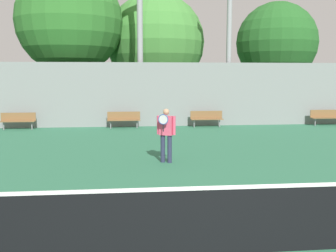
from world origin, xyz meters
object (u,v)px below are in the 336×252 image
(bench_courtside_far, at_px, (329,116))
(light_pole_far_right, at_px, (229,26))
(light_pole_near_left, at_px, (140,28))
(tree_dark_dense, at_px, (156,43))
(bench_by_gate, at_px, (18,119))
(bench_courtside_near, at_px, (207,117))
(bench_adjacent_court, at_px, (124,118))
(tree_green_broad, at_px, (70,21))
(tree_green_tall, at_px, (277,43))
(tennis_player, at_px, (166,132))
(tennis_net, at_px, (233,219))

(bench_courtside_far, relative_size, light_pole_far_right, 0.23)
(light_pole_near_left, xyz_separation_m, tree_dark_dense, (1.21, 5.24, -0.34))
(bench_by_gate, height_order, light_pole_far_right, light_pole_far_right)
(light_pole_far_right, bearing_deg, bench_courtside_near, -145.82)
(bench_adjacent_court, distance_m, bench_by_gate, 5.24)
(bench_courtside_near, bearing_deg, tree_green_broad, 152.30)
(tree_green_tall, relative_size, tree_dark_dense, 0.94)
(bench_adjacent_court, bearing_deg, light_pole_far_right, 9.24)
(bench_adjacent_court, relative_size, light_pole_far_right, 0.18)
(bench_courtside_far, relative_size, bench_by_gate, 1.24)
(tennis_player, relative_size, bench_courtside_near, 0.99)
(tennis_net, xyz_separation_m, tennis_player, (-0.37, 6.35, 0.41))
(bench_courtside_far, height_order, light_pole_near_left, light_pole_near_left)
(bench_by_gate, bearing_deg, tree_green_tall, 21.85)
(bench_courtside_near, xyz_separation_m, tree_green_broad, (-7.42, 3.90, 5.31))
(bench_by_gate, bearing_deg, light_pole_far_right, 4.83)
(tennis_net, relative_size, bench_adjacent_court, 7.28)
(bench_by_gate, height_order, tree_dark_dense, tree_dark_dense)
(bench_adjacent_court, bearing_deg, bench_courtside_near, 0.00)
(tennis_player, relative_size, bench_by_gate, 0.98)
(tree_green_broad, height_order, tree_dark_dense, tree_green_broad)
(tennis_net, distance_m, tree_green_tall, 23.03)
(bench_courtside_far, bearing_deg, tennis_player, -139.60)
(tennis_net, distance_m, light_pole_far_right, 16.72)
(light_pole_far_right, height_order, tree_green_tall, light_pole_far_right)
(bench_courtside_near, relative_size, tree_dark_dense, 0.21)
(tennis_player, relative_size, tree_green_tall, 0.22)
(tennis_net, distance_m, tree_dark_dense, 21.55)
(tennis_player, distance_m, tree_green_broad, 13.84)
(bench_courtside_near, height_order, tree_green_broad, tree_green_broad)
(light_pole_near_left, bearing_deg, tree_green_broad, 146.61)
(bench_courtside_near, bearing_deg, bench_adjacent_court, -180.00)
(tennis_player, distance_m, tree_dark_dense, 15.28)
(bench_courtside_near, relative_size, tree_green_tall, 0.22)
(bench_adjacent_court, height_order, tree_green_broad, tree_green_broad)
(tree_green_broad, xyz_separation_m, tree_dark_dense, (5.23, 2.59, -0.96))
(bench_by_gate, height_order, light_pole_near_left, light_pole_near_left)
(bench_adjacent_court, relative_size, tree_green_broad, 0.19)
(bench_courtside_near, distance_m, bench_adjacent_court, 4.31)
(tennis_player, distance_m, bench_by_gate, 10.59)
(bench_adjacent_court, relative_size, bench_by_gate, 0.99)
(tree_dark_dense, bearing_deg, bench_courtside_far, -35.94)
(bench_by_gate, distance_m, tree_green_tall, 17.41)
(tennis_player, relative_size, light_pole_near_left, 0.18)
(bench_courtside_far, height_order, bench_adjacent_court, same)
(tree_green_broad, bearing_deg, light_pole_far_right, -18.71)
(bench_by_gate, height_order, tree_green_broad, tree_green_broad)
(bench_courtside_near, distance_m, light_pole_near_left, 5.92)
(bench_courtside_far, distance_m, bench_by_gate, 16.31)
(tennis_net, height_order, tennis_player, tennis_player)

